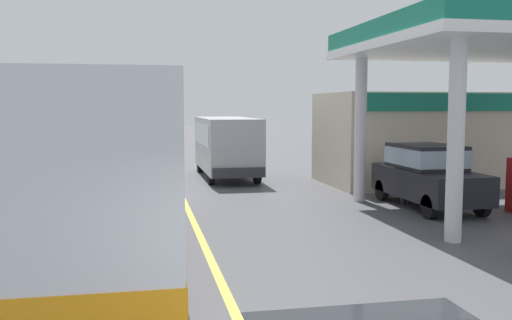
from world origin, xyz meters
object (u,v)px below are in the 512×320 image
car_at_pump (427,173)px  pedestrian_near_pump (406,173)px  coach_bus_main (98,169)px  minibus_opposing_lane (226,142)px

car_at_pump → pedestrian_near_pump: size_ratio=2.53×
coach_bus_main → pedestrian_near_pump: (8.54, 4.40, -0.79)m
car_at_pump → minibus_opposing_lane: bearing=120.2°
minibus_opposing_lane → pedestrian_near_pump: minibus_opposing_lane is taller
car_at_pump → coach_bus_main: bearing=-157.1°
minibus_opposing_lane → pedestrian_near_pump: (4.32, -7.36, -0.54)m
minibus_opposing_lane → pedestrian_near_pump: 8.55m
pedestrian_near_pump → car_at_pump: bearing=-61.8°
pedestrian_near_pump → minibus_opposing_lane: bearing=120.4°
minibus_opposing_lane → car_at_pump: bearing=-59.8°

